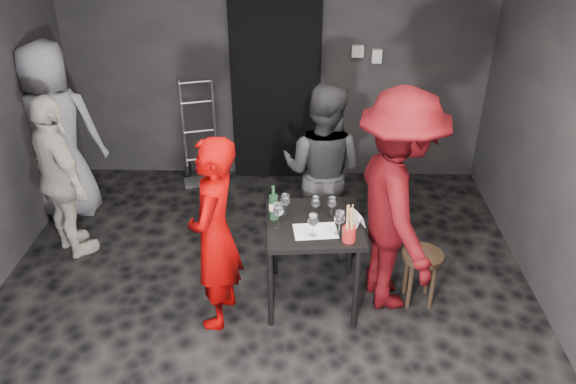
{
  "coord_description": "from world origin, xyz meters",
  "views": [
    {
      "loc": [
        0.31,
        -3.3,
        3.08
      ],
      "look_at": [
        0.2,
        0.25,
        1.03
      ],
      "focal_mm": 35.0,
      "sensor_mm": 36.0,
      "label": 1
    }
  ],
  "objects_px": {
    "hand_truck": "(202,162)",
    "man_maroon": "(399,183)",
    "bystander_grey": "(53,117)",
    "bystander_cream": "(61,179)",
    "breadstick_cup": "(350,224)",
    "stool": "(421,264)",
    "woman_black": "(323,166)",
    "tasting_table": "(314,232)",
    "server_red": "(215,233)",
    "wine_bottle": "(273,206)"
  },
  "relations": [
    {
      "from": "hand_truck",
      "to": "man_maroon",
      "type": "distance_m",
      "value": 2.85
    },
    {
      "from": "bystander_grey",
      "to": "bystander_cream",
      "type": "bearing_deg",
      "value": 108.2
    },
    {
      "from": "hand_truck",
      "to": "breadstick_cup",
      "type": "height_order",
      "value": "hand_truck"
    },
    {
      "from": "bystander_cream",
      "to": "breadstick_cup",
      "type": "height_order",
      "value": "bystander_cream"
    },
    {
      "from": "man_maroon",
      "to": "bystander_cream",
      "type": "bearing_deg",
      "value": 67.15
    },
    {
      "from": "stool",
      "to": "woman_black",
      "type": "height_order",
      "value": "woman_black"
    },
    {
      "from": "breadstick_cup",
      "to": "bystander_grey",
      "type": "bearing_deg",
      "value": 150.51
    },
    {
      "from": "bystander_grey",
      "to": "man_maroon",
      "type": "bearing_deg",
      "value": 153.66
    },
    {
      "from": "tasting_table",
      "to": "bystander_grey",
      "type": "relative_size",
      "value": 0.36
    },
    {
      "from": "woman_black",
      "to": "server_red",
      "type": "bearing_deg",
      "value": 71.84
    },
    {
      "from": "bystander_cream",
      "to": "bystander_grey",
      "type": "bearing_deg",
      "value": -23.26
    },
    {
      "from": "man_maroon",
      "to": "bystander_grey",
      "type": "distance_m",
      "value": 3.33
    },
    {
      "from": "bystander_cream",
      "to": "server_red",
      "type": "bearing_deg",
      "value": -165.45
    },
    {
      "from": "wine_bottle",
      "to": "man_maroon",
      "type": "bearing_deg",
      "value": 0.06
    },
    {
      "from": "hand_truck",
      "to": "bystander_grey",
      "type": "height_order",
      "value": "bystander_grey"
    },
    {
      "from": "hand_truck",
      "to": "breadstick_cup",
      "type": "xyz_separation_m",
      "value": [
        1.48,
        -2.26,
        0.68
      ]
    },
    {
      "from": "stool",
      "to": "bystander_grey",
      "type": "xyz_separation_m",
      "value": [
        -3.33,
        1.3,
        0.67
      ]
    },
    {
      "from": "tasting_table",
      "to": "woman_black",
      "type": "xyz_separation_m",
      "value": [
        0.08,
        0.77,
        0.18
      ]
    },
    {
      "from": "stool",
      "to": "server_red",
      "type": "height_order",
      "value": "server_red"
    },
    {
      "from": "hand_truck",
      "to": "server_red",
      "type": "relative_size",
      "value": 0.73
    },
    {
      "from": "man_maroon",
      "to": "breadstick_cup",
      "type": "height_order",
      "value": "man_maroon"
    },
    {
      "from": "tasting_table",
      "to": "woman_black",
      "type": "relative_size",
      "value": 0.45
    },
    {
      "from": "hand_truck",
      "to": "server_red",
      "type": "distance_m",
      "value": 2.38
    },
    {
      "from": "stool",
      "to": "bystander_cream",
      "type": "relative_size",
      "value": 0.31
    },
    {
      "from": "man_maroon",
      "to": "server_red",
      "type": "bearing_deg",
      "value": 89.95
    },
    {
      "from": "breadstick_cup",
      "to": "woman_black",
      "type": "bearing_deg",
      "value": 99.37
    },
    {
      "from": "stool",
      "to": "wine_bottle",
      "type": "bearing_deg",
      "value": 178.18
    },
    {
      "from": "man_maroon",
      "to": "woman_black",
      "type": "bearing_deg",
      "value": 24.77
    },
    {
      "from": "tasting_table",
      "to": "bystander_cream",
      "type": "relative_size",
      "value": 0.49
    },
    {
      "from": "stool",
      "to": "woman_black",
      "type": "relative_size",
      "value": 0.28
    },
    {
      "from": "woman_black",
      "to": "wine_bottle",
      "type": "xyz_separation_m",
      "value": [
        -0.39,
        -0.74,
        0.03
      ]
    },
    {
      "from": "stool",
      "to": "bystander_grey",
      "type": "relative_size",
      "value": 0.23
    },
    {
      "from": "bystander_grey",
      "to": "breadstick_cup",
      "type": "bearing_deg",
      "value": 146.35
    },
    {
      "from": "stool",
      "to": "bystander_cream",
      "type": "xyz_separation_m",
      "value": [
        -3.04,
        0.6,
        0.39
      ]
    },
    {
      "from": "tasting_table",
      "to": "woman_black",
      "type": "height_order",
      "value": "woman_black"
    },
    {
      "from": "server_red",
      "to": "man_maroon",
      "type": "bearing_deg",
      "value": 108.93
    },
    {
      "from": "wine_bottle",
      "to": "breadstick_cup",
      "type": "bearing_deg",
      "value": -26.36
    },
    {
      "from": "tasting_table",
      "to": "stool",
      "type": "height_order",
      "value": "tasting_table"
    },
    {
      "from": "tasting_table",
      "to": "wine_bottle",
      "type": "relative_size",
      "value": 2.65
    },
    {
      "from": "man_maroon",
      "to": "wine_bottle",
      "type": "distance_m",
      "value": 0.95
    },
    {
      "from": "tasting_table",
      "to": "stool",
      "type": "relative_size",
      "value": 1.6
    },
    {
      "from": "hand_truck",
      "to": "bystander_cream",
      "type": "xyz_separation_m",
      "value": [
        -0.95,
        -1.41,
        0.54
      ]
    },
    {
      "from": "server_red",
      "to": "wine_bottle",
      "type": "xyz_separation_m",
      "value": [
        0.41,
        0.27,
        0.07
      ]
    },
    {
      "from": "wine_bottle",
      "to": "woman_black",
      "type": "bearing_deg",
      "value": 62.04
    },
    {
      "from": "man_maroon",
      "to": "hand_truck",
      "type": "bearing_deg",
      "value": 31.68
    },
    {
      "from": "hand_truck",
      "to": "breadstick_cup",
      "type": "relative_size",
      "value": 3.74
    },
    {
      "from": "server_red",
      "to": "bystander_grey",
      "type": "distance_m",
      "value": 2.33
    },
    {
      "from": "tasting_table",
      "to": "bystander_cream",
      "type": "xyz_separation_m",
      "value": [
        -2.18,
        0.6,
        0.11
      ]
    },
    {
      "from": "server_red",
      "to": "man_maroon",
      "type": "relative_size",
      "value": 0.73
    },
    {
      "from": "breadstick_cup",
      "to": "hand_truck",
      "type": "bearing_deg",
      "value": 123.3
    }
  ]
}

